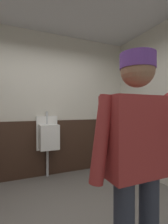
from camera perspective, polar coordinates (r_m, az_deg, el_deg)
name	(u,v)px	position (r m, az deg, el deg)	size (l,w,h in m)	color
wall_back	(40,104)	(3.35, -14.87, 2.70)	(4.31, 0.12, 2.77)	beige
wainscot_band_back	(41,148)	(3.35, -14.61, -12.02)	(3.71, 0.03, 1.06)	#382319
urinal_solo	(48,136)	(3.19, -12.19, -8.18)	(0.40, 0.34, 1.24)	white
person	(138,151)	(1.23, 18.08, -12.62)	(0.70, 0.60, 1.66)	#2D3342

